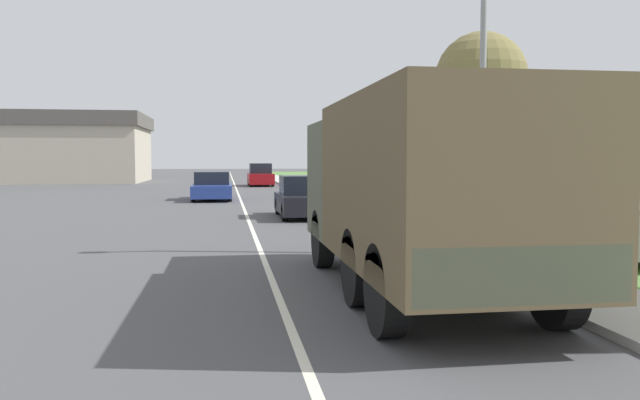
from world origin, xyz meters
name	(u,v)px	position (x,y,z in m)	size (l,w,h in m)	color
ground_plane	(238,194)	(0.00, 40.00, 0.00)	(180.00, 180.00, 0.00)	#4C4C4F
lane_centre_stripe	(238,194)	(0.00, 40.00, 0.00)	(0.12, 120.00, 0.00)	silver
sidewalk_right	(313,192)	(4.50, 40.00, 0.06)	(1.80, 120.00, 0.12)	beige
grass_strip_right	(383,192)	(8.90, 40.00, 0.01)	(7.00, 120.00, 0.02)	#56843D
military_truck	(418,185)	(2.15, 11.84, 1.69)	(2.46, 7.19, 2.97)	#474C38
car_nearest_ahead	(303,199)	(1.98, 24.62, 0.67)	(1.78, 3.94, 1.49)	black
car_second_ahead	(212,187)	(-1.43, 34.70, 0.65)	(1.95, 4.74, 1.43)	navy
car_third_ahead	(260,176)	(1.93, 50.46, 0.77)	(1.86, 4.53, 1.73)	maroon
pickup_truck	(591,212)	(7.50, 15.68, 0.87)	(2.00, 5.66, 1.83)	silver
lamp_post	(474,57)	(4.54, 15.49, 4.28)	(1.69, 0.24, 6.98)	gray
tree_mid_right	(481,79)	(9.58, 26.92, 5.35)	(3.70, 3.70, 7.21)	brown
utility_box	(577,245)	(6.20, 14.07, 0.37)	(0.55, 0.45, 0.70)	#3D7042
building_distant	(59,148)	(-15.35, 61.12, 3.04)	(15.22, 11.99, 6.01)	#B2A893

